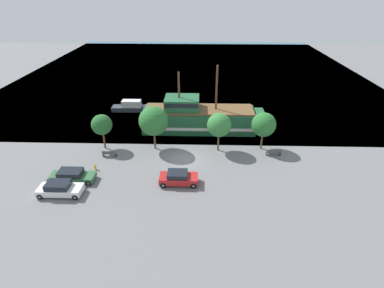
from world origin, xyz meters
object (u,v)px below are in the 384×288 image
at_px(pirate_ship, 198,117).
at_px(parked_car_curb_rear, 60,189).
at_px(moored_boat_dockside, 134,107).
at_px(parked_car_curb_mid, 178,178).
at_px(parked_car_curb_front, 72,176).
at_px(bench_promenade_west, 274,152).
at_px(fire_hydrant, 95,167).
at_px(bench_promenade_east, 109,154).

distance_m(pirate_ship, parked_car_curb_rear, 21.55).
distance_m(moored_boat_dockside, parked_car_curb_mid, 22.93).
height_order(moored_boat_dockside, parked_car_curb_mid, moored_boat_dockside).
height_order(moored_boat_dockside, parked_car_curb_front, moored_boat_dockside).
distance_m(moored_boat_dockside, bench_promenade_west, 25.44).
relative_size(parked_car_curb_mid, parked_car_curb_rear, 0.93).
bearing_deg(parked_car_curb_mid, moored_boat_dockside, 113.32).
bearing_deg(parked_car_curb_rear, fire_hydrant, 65.87).
bearing_deg(bench_promenade_west, parked_car_curb_rear, -160.00).
relative_size(moored_boat_dockside, parked_car_curb_front, 1.63).
bearing_deg(pirate_ship, parked_car_curb_mid, -98.10).
relative_size(moored_boat_dockside, parked_car_curb_rear, 1.78).
xyz_separation_m(parked_car_curb_front, parked_car_curb_mid, (11.85, -0.15, 0.06)).
bearing_deg(parked_car_curb_mid, bench_promenade_west, 28.66).
relative_size(moored_boat_dockside, bench_promenade_east, 4.57).
bearing_deg(fire_hydrant, bench_promenade_east, 73.94).
bearing_deg(bench_promenade_east, fire_hydrant, -106.06).
bearing_deg(parked_car_curb_front, moored_boat_dockside, 82.47).
relative_size(parked_car_curb_front, fire_hydrant, 6.41).
relative_size(parked_car_curb_front, parked_car_curb_mid, 1.17).
relative_size(moored_boat_dockside, parked_car_curb_mid, 1.91).
bearing_deg(parked_car_curb_mid, bench_promenade_east, 148.99).
bearing_deg(bench_promenade_east, parked_car_curb_mid, -31.01).
xyz_separation_m(parked_car_curb_mid, parked_car_curb_rear, (-12.17, -2.29, -0.01)).
bearing_deg(moored_boat_dockside, parked_car_curb_front, -97.53).
relative_size(pirate_ship, parked_car_curb_rear, 3.93).
bearing_deg(pirate_ship, bench_promenade_west, -37.66).
height_order(parked_car_curb_rear, bench_promenade_east, parked_car_curb_rear).
bearing_deg(bench_promenade_west, parked_car_curb_mid, -151.34).
bearing_deg(fire_hydrant, pirate_ship, 43.59).
bearing_deg(pirate_ship, bench_promenade_east, -142.94).
bearing_deg(bench_promenade_east, bench_promenade_west, 2.47).
distance_m(parked_car_curb_mid, bench_promenade_east, 10.69).
bearing_deg(parked_car_curb_rear, moored_boat_dockside, 82.46).
xyz_separation_m(bench_promenade_east, bench_promenade_west, (20.88, 0.90, 0.00)).
distance_m(pirate_ship, parked_car_curb_front, 19.56).
relative_size(parked_car_curb_mid, bench_promenade_east, 2.40).
bearing_deg(moored_boat_dockside, parked_car_curb_rear, -97.54).
bearing_deg(parked_car_curb_front, bench_promenade_east, 63.38).
height_order(pirate_ship, parked_car_curb_rear, pirate_ship).
xyz_separation_m(pirate_ship, fire_hydrant, (-12.01, -11.43, -1.52)).
xyz_separation_m(moored_boat_dockside, parked_car_curb_rear, (-3.09, -23.35, 0.06)).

